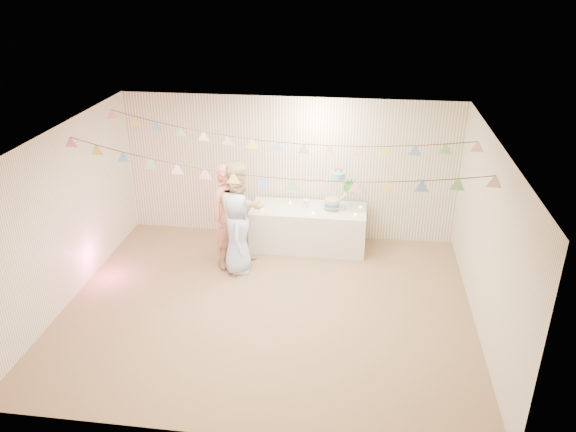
# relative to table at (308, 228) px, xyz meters

# --- Properties ---
(floor) EXTENTS (6.00, 6.00, 0.00)m
(floor) POSITION_rel_table_xyz_m (-0.40, -2.02, -0.38)
(floor) COLOR #806245
(floor) RESTS_ON ground
(ceiling) EXTENTS (6.00, 6.00, 0.00)m
(ceiling) POSITION_rel_table_xyz_m (-0.40, -2.02, 2.22)
(ceiling) COLOR silver
(ceiling) RESTS_ON ground
(back_wall) EXTENTS (6.00, 6.00, 0.00)m
(back_wall) POSITION_rel_table_xyz_m (-0.40, 0.48, 0.92)
(back_wall) COLOR white
(back_wall) RESTS_ON ground
(front_wall) EXTENTS (6.00, 6.00, 0.00)m
(front_wall) POSITION_rel_table_xyz_m (-0.40, -4.52, 0.92)
(front_wall) COLOR white
(front_wall) RESTS_ON ground
(left_wall) EXTENTS (5.00, 5.00, 0.00)m
(left_wall) POSITION_rel_table_xyz_m (-3.40, -2.02, 0.92)
(left_wall) COLOR white
(left_wall) RESTS_ON ground
(right_wall) EXTENTS (5.00, 5.00, 0.00)m
(right_wall) POSITION_rel_table_xyz_m (2.60, -2.02, 0.92)
(right_wall) COLOR white
(right_wall) RESTS_ON ground
(table) EXTENTS (2.01, 0.81, 0.75)m
(table) POSITION_rel_table_xyz_m (0.00, 0.00, 0.00)
(table) COLOR silver
(table) RESTS_ON floor
(cake_stand) EXTENTS (0.63, 0.37, 0.71)m
(cake_stand) POSITION_rel_table_xyz_m (0.55, 0.05, 0.73)
(cake_stand) COLOR silver
(cake_stand) RESTS_ON table
(cake_bottom) EXTENTS (0.31, 0.31, 0.15)m
(cake_bottom) POSITION_rel_table_xyz_m (0.40, -0.01, 0.46)
(cake_bottom) COLOR teal
(cake_bottom) RESTS_ON cake_stand
(cake_middle) EXTENTS (0.27, 0.27, 0.22)m
(cake_middle) POSITION_rel_table_xyz_m (0.73, 0.14, 0.73)
(cake_middle) COLOR #209422
(cake_middle) RESTS_ON cake_stand
(cake_top_tier) EXTENTS (0.25, 0.25, 0.19)m
(cake_top_tier) POSITION_rel_table_xyz_m (0.49, 0.02, 1.00)
(cake_top_tier) COLOR #49B8E6
(cake_top_tier) RESTS_ON cake_stand
(platter) EXTENTS (0.30, 0.30, 0.02)m
(platter) POSITION_rel_table_xyz_m (-0.50, -0.05, 0.38)
(platter) COLOR white
(platter) RESTS_ON table
(posy) EXTENTS (0.14, 0.14, 0.16)m
(posy) POSITION_rel_table_xyz_m (-0.05, 0.05, 0.45)
(posy) COLOR white
(posy) RESTS_ON table
(person_adult_a) EXTENTS (0.74, 0.74, 1.74)m
(person_adult_a) POSITION_rel_table_xyz_m (-1.25, -0.69, 0.49)
(person_adult_a) COLOR #D67D70
(person_adult_a) RESTS_ON floor
(person_adult_b) EXTENTS (1.11, 1.10, 1.81)m
(person_adult_b) POSITION_rel_table_xyz_m (-1.05, -0.74, 0.53)
(person_adult_b) COLOR tan
(person_adult_b) RESTS_ON floor
(person_child) EXTENTS (0.53, 0.73, 1.37)m
(person_child) POSITION_rel_table_xyz_m (-1.06, -1.00, 0.31)
(person_child) COLOR #A7BCED
(person_child) RESTS_ON floor
(bunting_back) EXTENTS (5.60, 1.10, 0.40)m
(bunting_back) POSITION_rel_table_xyz_m (-0.40, -0.92, 1.97)
(bunting_back) COLOR pink
(bunting_back) RESTS_ON ceiling
(bunting_front) EXTENTS (5.60, 0.90, 0.36)m
(bunting_front) POSITION_rel_table_xyz_m (-0.40, -2.22, 1.94)
(bunting_front) COLOR #72A5E5
(bunting_front) RESTS_ON ceiling
(tealight_0) EXTENTS (0.04, 0.04, 0.03)m
(tealight_0) POSITION_rel_table_xyz_m (-0.80, -0.15, 0.39)
(tealight_0) COLOR #FFD88C
(tealight_0) RESTS_ON table
(tealight_1) EXTENTS (0.04, 0.04, 0.03)m
(tealight_1) POSITION_rel_table_xyz_m (-0.35, 0.18, 0.39)
(tealight_1) COLOR #FFD88C
(tealight_1) RESTS_ON table
(tealight_2) EXTENTS (0.04, 0.04, 0.03)m
(tealight_2) POSITION_rel_table_xyz_m (0.10, -0.22, 0.39)
(tealight_2) COLOR #FFD88C
(tealight_2) RESTS_ON table
(tealight_3) EXTENTS (0.04, 0.04, 0.03)m
(tealight_3) POSITION_rel_table_xyz_m (0.35, 0.22, 0.39)
(tealight_3) COLOR #FFD88C
(tealight_3) RESTS_ON table
(tealight_4) EXTENTS (0.04, 0.04, 0.03)m
(tealight_4) POSITION_rel_table_xyz_m (0.82, -0.18, 0.39)
(tealight_4) COLOR #FFD88C
(tealight_4) RESTS_ON table
(tealight_5) EXTENTS (0.04, 0.04, 0.03)m
(tealight_5) POSITION_rel_table_xyz_m (0.90, 0.15, 0.39)
(tealight_5) COLOR #FFD88C
(tealight_5) RESTS_ON table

